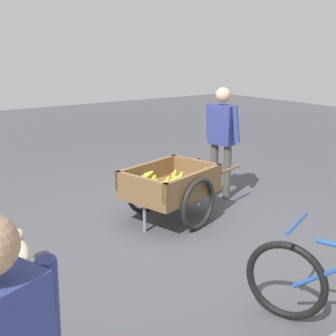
% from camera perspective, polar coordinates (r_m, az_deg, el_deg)
% --- Properties ---
extents(ground_plane, '(24.00, 24.00, 0.00)m').
position_cam_1_polar(ground_plane, '(5.02, -0.20, -8.74)').
color(ground_plane, '#47474C').
extents(fruit_cart, '(1.79, 1.16, 0.72)m').
position_cam_1_polar(fruit_cart, '(5.21, 0.28, -2.65)').
color(fruit_cart, brown).
rests_on(fruit_cart, ground).
extents(vendor_person, '(0.28, 0.56, 1.59)m').
position_cam_1_polar(vendor_person, '(5.99, 7.34, 4.73)').
color(vendor_person, '#4C4742').
rests_on(vendor_person, ground).
extents(dog, '(0.27, 0.66, 0.40)m').
position_cam_1_polar(dog, '(4.22, -19.52, -10.60)').
color(dog, beige).
rests_on(dog, ground).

